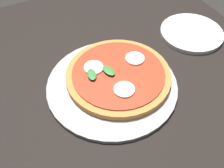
{
  "coord_description": "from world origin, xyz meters",
  "views": [
    {
      "loc": [
        0.42,
        -0.22,
        1.27
      ],
      "look_at": [
        -0.02,
        0.01,
        0.71
      ],
      "focal_mm": 42.48,
      "sensor_mm": 36.0,
      "label": 1
    }
  ],
  "objects": [
    {
      "name": "plate_white",
      "position": [
        -0.1,
        0.36,
        0.71
      ],
      "size": [
        0.21,
        0.21,
        0.01
      ],
      "primitive_type": "cylinder",
      "color": "white",
      "rests_on": "dining_table"
    },
    {
      "name": "pizza",
      "position": [
        -0.03,
        0.03,
        0.72
      ],
      "size": [
        0.3,
        0.3,
        0.03
      ],
      "color": "#C6843F",
      "rests_on": "serving_tray"
    },
    {
      "name": "serving_tray",
      "position": [
        -0.02,
        0.01,
        0.71
      ],
      "size": [
        0.37,
        0.37,
        0.01
      ],
      "primitive_type": "cylinder",
      "color": "#B2B2B7",
      "rests_on": "dining_table"
    },
    {
      "name": "dining_table",
      "position": [
        0.0,
        0.0,
        0.61
      ],
      "size": [
        1.15,
        1.07,
        0.7
      ],
      "color": "black",
      "rests_on": "ground_plane"
    }
  ]
}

